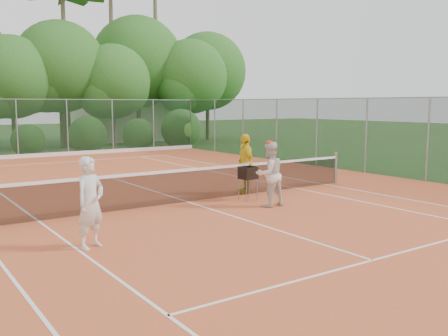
{
  "coord_description": "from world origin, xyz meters",
  "views": [
    {
      "loc": [
        -7.05,
        -11.96,
        2.79
      ],
      "look_at": [
        0.38,
        -1.2,
        1.1
      ],
      "focal_mm": 40.0,
      "sensor_mm": 36.0,
      "label": 1
    }
  ],
  "objects_px": {
    "player_white": "(90,203)",
    "ball_hopper": "(248,174)",
    "player_center_grp": "(269,174)",
    "player_yellow": "(245,164)"
  },
  "relations": [
    {
      "from": "player_white",
      "to": "ball_hopper",
      "type": "relative_size",
      "value": 1.83
    },
    {
      "from": "player_center_grp",
      "to": "player_yellow",
      "type": "xyz_separation_m",
      "value": [
        0.66,
        1.96,
        0.04
      ]
    },
    {
      "from": "ball_hopper",
      "to": "player_white",
      "type": "bearing_deg",
      "value": -169.6
    },
    {
      "from": "player_white",
      "to": "player_center_grp",
      "type": "bearing_deg",
      "value": -14.7
    },
    {
      "from": "player_yellow",
      "to": "player_center_grp",
      "type": "bearing_deg",
      "value": -0.05
    },
    {
      "from": "player_white",
      "to": "ball_hopper",
      "type": "xyz_separation_m",
      "value": [
        5.42,
        2.14,
        -0.12
      ]
    },
    {
      "from": "player_white",
      "to": "player_yellow",
      "type": "xyz_separation_m",
      "value": [
        6.02,
        3.06,
        0.04
      ]
    },
    {
      "from": "player_yellow",
      "to": "ball_hopper",
      "type": "bearing_deg",
      "value": -14.2
    },
    {
      "from": "player_center_grp",
      "to": "ball_hopper",
      "type": "xyz_separation_m",
      "value": [
        0.07,
        1.04,
        -0.11
      ]
    },
    {
      "from": "player_white",
      "to": "ball_hopper",
      "type": "bearing_deg",
      "value": -4.78
    }
  ]
}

